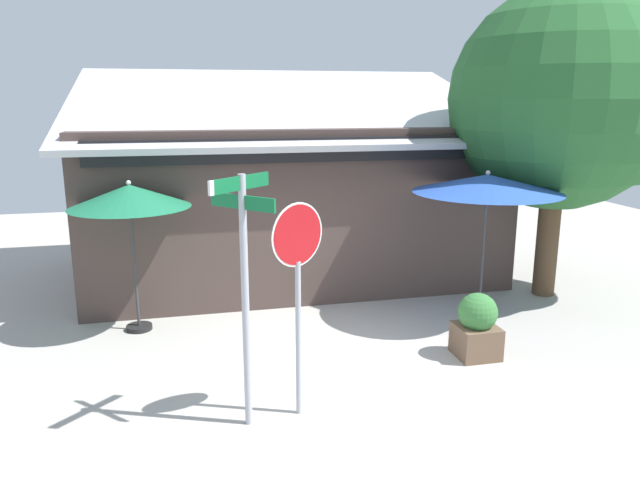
# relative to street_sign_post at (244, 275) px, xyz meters

# --- Properties ---
(ground_plane) EXTENTS (28.00, 28.00, 0.10)m
(ground_plane) POSITION_rel_street_sign_post_xyz_m (1.50, 1.58, -1.96)
(ground_plane) COLOR #ADA8A0
(cafe_building) EXTENTS (9.06, 5.61, 4.62)m
(cafe_building) POSITION_rel_street_sign_post_xyz_m (1.71, 6.52, -0.13)
(cafe_building) COLOR #473833
(cafe_building) RESTS_ON ground
(street_sign_post) EXTENTS (0.74, 0.72, 3.09)m
(street_sign_post) POSITION_rel_street_sign_post_xyz_m (0.00, 0.00, 0.00)
(street_sign_post) COLOR #A8AAB2
(street_sign_post) RESTS_ON ground
(stop_sign) EXTENTS (0.69, 0.40, 2.72)m
(stop_sign) POSITION_rel_street_sign_post_xyz_m (0.66, 0.11, -0.00)
(stop_sign) COLOR #A8AAB2
(stop_sign) RESTS_ON ground
(patio_umbrella_forest_green_left) EXTENTS (2.00, 2.00, 2.61)m
(patio_umbrella_forest_green_left) POSITION_rel_street_sign_post_xyz_m (-1.50, 3.50, 0.42)
(patio_umbrella_forest_green_left) COLOR black
(patio_umbrella_forest_green_left) RESTS_ON ground
(patio_umbrella_royal_blue_center) EXTENTS (2.59, 2.59, 2.70)m
(patio_umbrella_royal_blue_center) POSITION_rel_street_sign_post_xyz_m (4.52, 2.67, 0.55)
(patio_umbrella_royal_blue_center) COLOR black
(patio_umbrella_royal_blue_center) RESTS_ON ground
(shade_tree) EXTENTS (4.48, 4.23, 6.02)m
(shade_tree) POSITION_rel_street_sign_post_xyz_m (6.65, 3.55, 1.92)
(shade_tree) COLOR brown
(shade_tree) RESTS_ON ground
(sidewalk_planter) EXTENTS (0.62, 0.62, 1.02)m
(sidewalk_planter) POSITION_rel_street_sign_post_xyz_m (3.66, 1.16, -1.41)
(sidewalk_planter) COLOR brown
(sidewalk_planter) RESTS_ON ground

